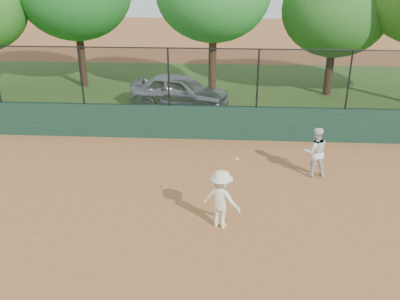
# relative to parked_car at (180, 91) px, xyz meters

# --- Properties ---
(ground) EXTENTS (80.00, 80.00, 0.00)m
(ground) POSITION_rel_parked_car_xyz_m (0.51, -9.50, -0.72)
(ground) COLOR #A56135
(ground) RESTS_ON ground
(back_wall) EXTENTS (26.00, 0.20, 1.20)m
(back_wall) POSITION_rel_parked_car_xyz_m (0.51, -3.50, -0.12)
(back_wall) COLOR #1A3927
(back_wall) RESTS_ON ground
(grass_strip) EXTENTS (36.00, 12.00, 0.01)m
(grass_strip) POSITION_rel_parked_car_xyz_m (0.51, 2.50, -0.71)
(grass_strip) COLOR #30581B
(grass_strip) RESTS_ON ground
(parked_car) EXTENTS (4.47, 2.59, 1.43)m
(parked_car) POSITION_rel_parked_car_xyz_m (0.00, 0.00, 0.00)
(parked_car) COLOR #AAAFB4
(parked_car) RESTS_ON ground
(player_second) EXTENTS (0.80, 0.66, 1.50)m
(player_second) POSITION_rel_parked_car_xyz_m (4.58, -6.20, 0.03)
(player_second) COLOR silver
(player_second) RESTS_ON ground
(player_main) EXTENTS (1.08, 0.86, 1.97)m
(player_main) POSITION_rel_parked_car_xyz_m (1.92, -9.08, 0.02)
(player_main) COLOR beige
(player_main) RESTS_ON ground
(fence_assembly) EXTENTS (26.00, 0.06, 2.00)m
(fence_assembly) POSITION_rel_parked_car_xyz_m (0.48, -3.50, 1.52)
(fence_assembly) COLOR black
(fence_assembly) RESTS_ON back_wall
(tree_3) EXTENTS (4.74, 4.31, 5.87)m
(tree_3) POSITION_rel_parked_car_xyz_m (6.66, 2.36, 3.09)
(tree_3) COLOR #412815
(tree_3) RESTS_ON ground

